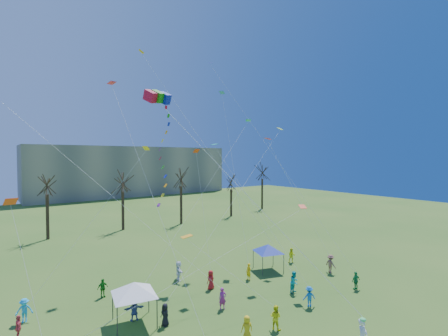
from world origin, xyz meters
TOP-DOWN VIEW (x-y plane):
  - distant_building at (22.00, 82.00)m, footprint 60.00×14.00m
  - bare_tree_row at (3.44, 36.04)m, footprint 70.21×8.91m
  - big_box_kite at (-3.64, 7.78)m, footprint 4.51×7.64m
  - canopy_tent_white at (-6.47, 7.45)m, footprint 3.94×3.94m
  - canopy_tent_blue at (8.65, 9.21)m, footprint 3.42×3.42m
  - festival_crowd at (-0.85, 6.39)m, footprint 26.96×13.59m
  - small_kites_aloft at (1.60, 11.29)m, footprint 28.86×17.60m

SIDE VIEW (x-z plane):
  - festival_crowd at x=-0.85m, z-range -0.08..1.79m
  - canopy_tent_blue at x=8.65m, z-range 0.95..3.67m
  - canopy_tent_white at x=-6.47m, z-range 1.05..4.06m
  - bare_tree_row at x=3.44m, z-range 1.76..12.49m
  - distant_building at x=22.00m, z-range 0.00..15.00m
  - big_box_kite at x=-3.64m, z-range 1.76..21.97m
  - small_kites_aloft at x=1.60m, z-range -3.01..29.37m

